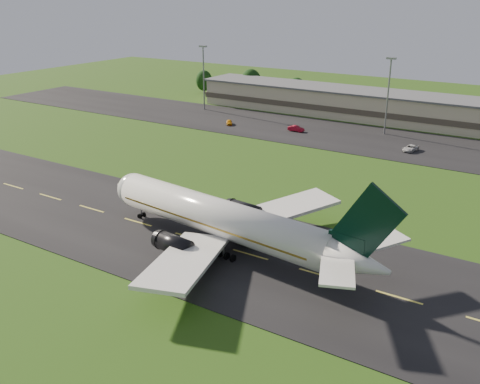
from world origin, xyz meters
The scene contains 11 objects.
ground centered at (0.00, 0.00, 0.00)m, with size 360.00×360.00×0.00m, color #274411.
taxiway centered at (0.00, 0.00, 0.05)m, with size 220.00×30.00×0.10m, color black.
apron centered at (0.00, 72.00, 0.05)m, with size 260.00×30.00×0.10m, color black.
airliner centered at (6.39, -0.09, 4.66)m, with size 51.23×41.93×15.57m.
terminal centered at (6.40, 96.18, 3.99)m, with size 145.00×16.00×8.40m.
light_mast_west centered at (-55.00, 80.00, 12.74)m, with size 2.40×1.20×20.35m.
light_mast_centre centered at (5.00, 80.00, 12.74)m, with size 2.40×1.20×20.35m.
tree_line centered at (24.13, 105.37, 4.87)m, with size 192.72×7.75×10.35m.
service_vehicle_a centered at (-36.44, 66.56, 0.76)m, with size 1.57×3.89×1.33m, color orange.
service_vehicle_b centered at (-16.47, 69.72, 0.85)m, with size 1.60×4.58×1.51m, color maroon.
service_vehicle_c centered at (15.67, 67.15, 0.81)m, with size 2.37×5.13×1.43m, color silver.
Camera 1 is at (47.15, -60.14, 36.36)m, focal length 40.00 mm.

